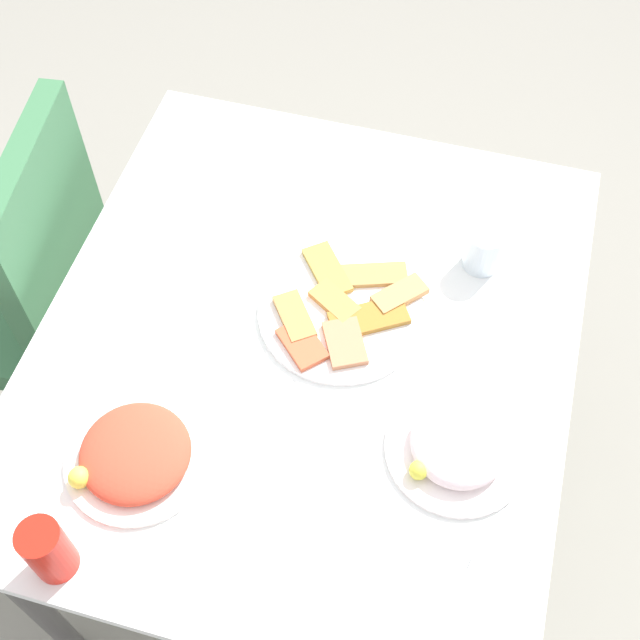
{
  "coord_description": "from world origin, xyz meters",
  "views": [
    {
      "loc": [
        -0.77,
        -0.24,
        2.02
      ],
      "look_at": [
        0.03,
        -0.02,
        0.77
      ],
      "focal_mm": 47.8,
      "sensor_mm": 36.0,
      "label": 1
    }
  ],
  "objects_px": {
    "salad_plate_rice": "(135,455)",
    "spoon": "(431,609)",
    "soda_can": "(48,550)",
    "fork": "(455,615)",
    "dining_chair": "(22,280)",
    "pide_platter": "(343,311)",
    "dining_table": "(306,362)",
    "paper_napkin": "(442,613)",
    "salad_plate_greens": "(457,446)",
    "drinking_glass": "(484,249)"
  },
  "relations": [
    {
      "from": "salad_plate_greens",
      "to": "salad_plate_rice",
      "type": "xyz_separation_m",
      "value": [
        -0.15,
        0.5,
        -0.0
      ]
    },
    {
      "from": "dining_chair",
      "to": "spoon",
      "type": "xyz_separation_m",
      "value": [
        -0.52,
        -0.98,
        0.22
      ]
    },
    {
      "from": "salad_plate_greens",
      "to": "soda_can",
      "type": "relative_size",
      "value": 1.94
    },
    {
      "from": "pide_platter",
      "to": "spoon",
      "type": "xyz_separation_m",
      "value": [
        -0.47,
        -0.26,
        -0.0
      ]
    },
    {
      "from": "fork",
      "to": "spoon",
      "type": "height_order",
      "value": "same"
    },
    {
      "from": "paper_napkin",
      "to": "spoon",
      "type": "height_order",
      "value": "spoon"
    },
    {
      "from": "dining_table",
      "to": "fork",
      "type": "relative_size",
      "value": 5.62
    },
    {
      "from": "dining_chair",
      "to": "pide_platter",
      "type": "relative_size",
      "value": 3.08
    },
    {
      "from": "salad_plate_greens",
      "to": "soda_can",
      "type": "bearing_deg",
      "value": 121.99
    },
    {
      "from": "dining_chair",
      "to": "fork",
      "type": "height_order",
      "value": "dining_chair"
    },
    {
      "from": "soda_can",
      "to": "fork",
      "type": "bearing_deg",
      "value": -82.17
    },
    {
      "from": "salad_plate_rice",
      "to": "soda_can",
      "type": "xyz_separation_m",
      "value": [
        -0.19,
        0.05,
        0.04
      ]
    },
    {
      "from": "dining_chair",
      "to": "soda_can",
      "type": "xyz_separation_m",
      "value": [
        -0.6,
        -0.43,
        0.27
      ]
    },
    {
      "from": "dining_table",
      "to": "spoon",
      "type": "xyz_separation_m",
      "value": [
        -0.4,
        -0.31,
        0.08
      ]
    },
    {
      "from": "dining_chair",
      "to": "salad_plate_greens",
      "type": "bearing_deg",
      "value": -104.8
    },
    {
      "from": "salad_plate_greens",
      "to": "fork",
      "type": "xyz_separation_m",
      "value": [
        -0.26,
        -0.05,
        -0.02
      ]
    },
    {
      "from": "salad_plate_greens",
      "to": "dining_chair",
      "type": "bearing_deg",
      "value": 75.2
    },
    {
      "from": "dining_table",
      "to": "drinking_glass",
      "type": "xyz_separation_m",
      "value": [
        0.25,
        -0.27,
        0.12
      ]
    },
    {
      "from": "dining_chair",
      "to": "fork",
      "type": "bearing_deg",
      "value": -116.95
    },
    {
      "from": "pide_platter",
      "to": "salad_plate_greens",
      "type": "distance_m",
      "value": 0.33
    },
    {
      "from": "salad_plate_rice",
      "to": "fork",
      "type": "xyz_separation_m",
      "value": [
        -0.11,
        -0.54,
        -0.01
      ]
    },
    {
      "from": "soda_can",
      "to": "fork",
      "type": "distance_m",
      "value": 0.6
    },
    {
      "from": "salad_plate_greens",
      "to": "salad_plate_rice",
      "type": "relative_size",
      "value": 1.0
    },
    {
      "from": "pide_platter",
      "to": "spoon",
      "type": "relative_size",
      "value": 1.85
    },
    {
      "from": "salad_plate_rice",
      "to": "spoon",
      "type": "relative_size",
      "value": 1.45
    },
    {
      "from": "pide_platter",
      "to": "salad_plate_rice",
      "type": "bearing_deg",
      "value": 145.55
    },
    {
      "from": "pide_platter",
      "to": "drinking_glass",
      "type": "relative_size",
      "value": 3.45
    },
    {
      "from": "salad_plate_greens",
      "to": "drinking_glass",
      "type": "distance_m",
      "value": 0.4
    },
    {
      "from": "salad_plate_rice",
      "to": "drinking_glass",
      "type": "xyz_separation_m",
      "value": [
        0.55,
        -0.47,
        0.02
      ]
    },
    {
      "from": "paper_napkin",
      "to": "spoon",
      "type": "xyz_separation_m",
      "value": [
        0.0,
        0.02,
        0.0
      ]
    },
    {
      "from": "dining_table",
      "to": "soda_can",
      "type": "height_order",
      "value": "soda_can"
    },
    {
      "from": "soda_can",
      "to": "salad_plate_greens",
      "type": "bearing_deg",
      "value": -58.01
    },
    {
      "from": "salad_plate_greens",
      "to": "paper_napkin",
      "type": "bearing_deg",
      "value": -173.95
    },
    {
      "from": "dining_chair",
      "to": "fork",
      "type": "xyz_separation_m",
      "value": [
        -0.52,
        -1.02,
        0.22
      ]
    },
    {
      "from": "soda_can",
      "to": "salad_plate_rice",
      "type": "bearing_deg",
      "value": -14.77
    },
    {
      "from": "pide_platter",
      "to": "salad_plate_greens",
      "type": "height_order",
      "value": "salad_plate_greens"
    },
    {
      "from": "fork",
      "to": "soda_can",
      "type": "bearing_deg",
      "value": 109.32
    },
    {
      "from": "salad_plate_greens",
      "to": "drinking_glass",
      "type": "relative_size",
      "value": 2.71
    },
    {
      "from": "dining_chair",
      "to": "drinking_glass",
      "type": "bearing_deg",
      "value": -81.77
    },
    {
      "from": "dining_table",
      "to": "fork",
      "type": "distance_m",
      "value": 0.54
    },
    {
      "from": "paper_napkin",
      "to": "salad_plate_greens",
      "type": "bearing_deg",
      "value": 6.05
    },
    {
      "from": "salad_plate_rice",
      "to": "dining_chair",
      "type": "bearing_deg",
      "value": 49.24
    },
    {
      "from": "fork",
      "to": "drinking_glass",
      "type": "bearing_deg",
      "value": 17.63
    },
    {
      "from": "drinking_glass",
      "to": "soda_can",
      "type": "bearing_deg",
      "value": 144.6
    },
    {
      "from": "salad_plate_greens",
      "to": "dining_table",
      "type": "bearing_deg",
      "value": 64.12
    },
    {
      "from": "dining_table",
      "to": "salad_plate_rice",
      "type": "height_order",
      "value": "salad_plate_rice"
    },
    {
      "from": "drinking_glass",
      "to": "spoon",
      "type": "xyz_separation_m",
      "value": [
        -0.66,
        -0.03,
        -0.04
      ]
    },
    {
      "from": "drinking_glass",
      "to": "salad_plate_rice",
      "type": "bearing_deg",
      "value": 139.1
    },
    {
      "from": "soda_can",
      "to": "drinking_glass",
      "type": "bearing_deg",
      "value": -35.4
    },
    {
      "from": "dining_chair",
      "to": "paper_napkin",
      "type": "relative_size",
      "value": 7.29
    }
  ]
}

